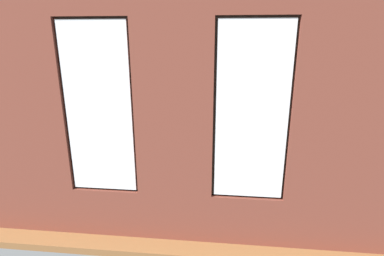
{
  "coord_description": "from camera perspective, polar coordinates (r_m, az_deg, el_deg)",
  "views": [
    {
      "loc": [
        -0.6,
        6.0,
        2.65
      ],
      "look_at": [
        -0.0,
        0.4,
        0.95
      ],
      "focal_mm": 28.0,
      "sensor_mm": 36.0,
      "label": 1
    }
  ],
  "objects": [
    {
      "name": "potted_plant_beside_window_right",
      "position": [
        4.97,
        -18.39,
        -8.37
      ],
      "size": [
        0.97,
        0.97,
        1.2
      ],
      "color": "brown",
      "rests_on": "ground_plane"
    },
    {
      "name": "tv_flatscreen",
      "position": [
        7.5,
        -20.42,
        1.65
      ],
      "size": [
        1.0,
        0.2,
        0.67
      ],
      "color": "black",
      "rests_on": "media_console"
    },
    {
      "name": "couch_by_window",
      "position": [
        4.82,
        -3.24,
        -12.02
      ],
      "size": [
        1.83,
        0.87,
        0.8
      ],
      "color": "black",
      "rests_on": "ground_plane"
    },
    {
      "name": "white_wall_right",
      "position": [
        6.9,
        -25.87,
        7.54
      ],
      "size": [
        0.1,
        4.75,
        3.47
      ],
      "primitive_type": "cube",
      "color": "silver",
      "rests_on": "ground_plane"
    },
    {
      "name": "media_console",
      "position": [
        7.66,
        -19.99,
        -2.56
      ],
      "size": [
        1.27,
        0.42,
        0.49
      ],
      "primitive_type": "cube",
      "color": "black",
      "rests_on": "ground_plane"
    },
    {
      "name": "potted_plant_foreground_right",
      "position": [
        8.57,
        -14.77,
        4.32
      ],
      "size": [
        0.89,
        0.77,
        1.26
      ],
      "color": "#9E5638",
      "rests_on": "ground_plane"
    },
    {
      "name": "table_plant_small",
      "position": [
        6.13,
        -4.17,
        -3.41
      ],
      "size": [
        0.14,
        0.14,
        0.22
      ],
      "color": "#9E5638",
      "rests_on": "coffee_table"
    },
    {
      "name": "cup_ceramic",
      "position": [
        6.08,
        1.16,
        -4.22
      ],
      "size": [
        0.08,
        0.08,
        0.1
      ],
      "primitive_type": "cylinder",
      "color": "silver",
      "rests_on": "coffee_table"
    },
    {
      "name": "potted_plant_between_couches",
      "position": [
        4.67,
        13.71,
        -7.23
      ],
      "size": [
        0.96,
        1.0,
        1.45
      ],
      "color": "#47423D",
      "rests_on": "ground_plane"
    },
    {
      "name": "brick_wall_with_windows",
      "position": [
        3.68,
        -3.49,
        2.11
      ],
      "size": [
        6.14,
        0.3,
        3.47
      ],
      "color": "brown",
      "rests_on": "ground_plane"
    },
    {
      "name": "ground_plane",
      "position": [
        6.61,
        0.36,
        -7.31
      ],
      "size": [
        6.74,
        5.75,
        0.1
      ],
      "primitive_type": "cube",
      "color": "brown"
    },
    {
      "name": "potted_plant_near_tv",
      "position": [
        6.43,
        -19.87,
        -3.81
      ],
      "size": [
        0.9,
        0.88,
        1.28
      ],
      "color": "beige",
      "rests_on": "ground_plane"
    },
    {
      "name": "couch_left",
      "position": [
        6.32,
        22.03,
        -6.05
      ],
      "size": [
        1.03,
        2.1,
        0.8
      ],
      "rotation": [
        0.0,
        0.0,
        1.65
      ],
      "color": "black",
      "rests_on": "ground_plane"
    },
    {
      "name": "papasan_chair",
      "position": [
        8.03,
        -2.03,
        0.86
      ],
      "size": [
        1.11,
        1.11,
        0.7
      ],
      "color": "olive",
      "rests_on": "ground_plane"
    },
    {
      "name": "remote_black",
      "position": [
        6.31,
        4.12,
        -3.84
      ],
      "size": [
        0.18,
        0.11,
        0.02
      ],
      "primitive_type": "cube",
      "rotation": [
        0.0,
        0.0,
        4.34
      ],
      "color": "black",
      "rests_on": "coffee_table"
    },
    {
      "name": "candle_jar",
      "position": [
        6.2,
        0.2,
        -3.78
      ],
      "size": [
        0.08,
        0.08,
        0.1
      ],
      "primitive_type": "cylinder",
      "color": "#B7333D",
      "rests_on": "coffee_table"
    },
    {
      "name": "potted_plant_mid_room_small",
      "position": [
        7.22,
        8.15,
        -0.46
      ],
      "size": [
        0.43,
        0.43,
        0.78
      ],
      "color": "brown",
      "rests_on": "ground_plane"
    },
    {
      "name": "coffee_table",
      "position": [
        6.23,
        0.2,
        -4.64
      ],
      "size": [
        1.52,
        0.75,
        0.42
      ],
      "color": "#A87547",
      "rests_on": "ground_plane"
    },
    {
      "name": "potted_plant_corner_near_left",
      "position": [
        8.37,
        19.16,
        1.28
      ],
      "size": [
        0.55,
        0.55,
        0.85
      ],
      "color": "brown",
      "rests_on": "ground_plane"
    },
    {
      "name": "potted_plant_corner_far_left",
      "position": [
        4.93,
        28.69,
        -10.06
      ],
      "size": [
        0.89,
        0.79,
        1.11
      ],
      "color": "beige",
      "rests_on": "ground_plane"
    }
  ]
}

